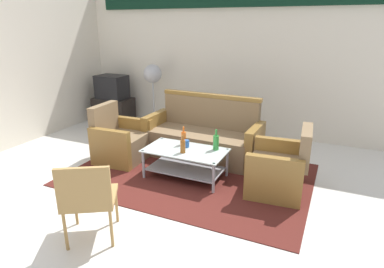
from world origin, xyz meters
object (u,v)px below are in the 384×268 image
television (112,87)px  wicker_chair (88,196)px  bottle_orange (184,138)px  bottle_brown (183,146)px  bottle_green (216,142)px  coffee_table (185,159)px  armchair_left (121,142)px  pedestal_fan (153,77)px  armchair_right (279,171)px  couch (203,138)px  cup (186,144)px  tv_stand (114,110)px

television → wicker_chair: television is taller
bottle_orange → bottle_brown: (0.12, -0.28, -0.01)m
bottle_brown → bottle_green: bottle_green is taller
bottle_brown → wicker_chair: bearing=-99.0°
coffee_table → wicker_chair: (-0.23, -1.63, 0.22)m
armchair_left → pedestal_fan: bearing=-168.9°
armchair_right → bottle_orange: 1.36m
bottle_green → television: bearing=151.1°
wicker_chair → armchair_left: bearing=87.1°
armchair_left → television: bearing=-142.4°
couch → bottle_green: size_ratio=6.43×
armchair_right → wicker_chair: armchair_right is taller
coffee_table → bottle_green: size_ratio=3.89×
armchair_left → cup: bearing=84.4°
bottle_green → tv_stand: size_ratio=0.35×
cup → pedestal_fan: (-1.57, 1.75, 0.55)m
coffee_table → cup: size_ratio=11.00×
bottle_orange → bottle_brown: 0.31m
armchair_right → bottle_orange: size_ratio=3.27×
tv_stand → bottle_green: bearing=-28.9°
armchair_left → tv_stand: bearing=-142.4°
armchair_right → tv_stand: bearing=61.8°
couch → bottle_green: couch is taller
pedestal_fan → cup: bearing=-48.2°
bottle_brown → cup: bottle_brown is taller
cup → armchair_right: bearing=1.6°
bottle_green → wicker_chair: wicker_chair is taller
armchair_left → wicker_chair: armchair_left is taller
cup → pedestal_fan: pedestal_fan is taller
armchair_left → bottle_orange: bearing=88.4°
couch → wicker_chair: bearing=87.8°
couch → bottle_orange: 0.65m
armchair_right → tv_stand: 4.16m
couch → television: (-2.51, 1.01, 0.44)m
cup → tv_stand: tv_stand is taller
couch → armchair_right: 1.46m
pedestal_fan → bottle_brown: bearing=-50.5°
coffee_table → bottle_green: 0.48m
bottle_orange → pedestal_fan: 2.30m
couch → armchair_left: bearing=31.3°
armchair_left → wicker_chair: bearing=25.6°
bottle_orange → cup: 0.12m
coffee_table → bottle_orange: (-0.11, 0.17, 0.24)m
armchair_right → wicker_chair: bearing=135.7°
armchair_right → bottle_brown: size_ratio=3.53×
tv_stand → television: (0.00, 0.00, 0.50)m
cup → pedestal_fan: bearing=131.8°
coffee_table → pedestal_fan: bearing=130.8°
armchair_right → cup: (-1.26, -0.03, 0.17)m
armchair_left → bottle_brown: bearing=75.1°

